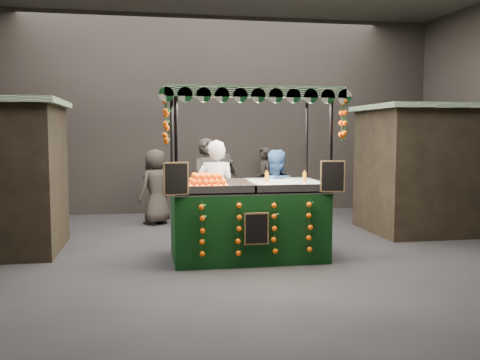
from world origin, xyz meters
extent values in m
plane|color=black|center=(0.00, 0.00, 0.00)|extent=(12.00, 12.00, 0.00)
cube|color=black|center=(0.00, 5.00, 2.50)|extent=(12.00, 0.10, 5.00)
cube|color=black|center=(0.00, -5.00, 2.50)|extent=(12.00, 0.10, 5.00)
cube|color=black|center=(4.40, 1.50, 1.25)|extent=(2.80, 2.00, 2.50)
cube|color=#0F481C|center=(4.40, 1.50, 2.55)|extent=(3.00, 2.20, 0.10)
cube|color=black|center=(0.09, -0.20, 0.55)|extent=(2.42, 1.32, 1.10)
cube|color=#AAACB1|center=(0.09, -0.20, 1.12)|extent=(2.42, 1.32, 0.04)
cylinder|color=black|center=(-1.09, -0.83, 1.32)|extent=(0.05, 0.05, 2.64)
cylinder|color=black|center=(1.27, -0.83, 1.32)|extent=(0.05, 0.05, 2.64)
cylinder|color=black|center=(-1.09, 0.42, 1.32)|extent=(0.05, 0.05, 2.64)
cylinder|color=black|center=(1.27, 0.42, 1.32)|extent=(0.05, 0.05, 2.64)
cube|color=#0F481C|center=(0.09, -0.20, 2.68)|extent=(2.69, 1.59, 0.09)
cube|color=white|center=(0.75, -0.20, 1.19)|extent=(1.08, 1.19, 0.09)
cube|color=black|center=(-1.10, -0.90, 1.37)|extent=(0.37, 0.10, 0.48)
cube|color=black|center=(1.28, -0.90, 1.37)|extent=(0.37, 0.10, 0.48)
cube|color=black|center=(0.09, -0.91, 0.60)|extent=(0.37, 0.03, 0.48)
imported|color=#929297|center=(-0.32, 0.65, 0.95)|extent=(0.77, 0.59, 1.91)
imported|color=navy|center=(0.74, 0.65, 0.87)|extent=(0.87, 0.70, 1.73)
imported|color=black|center=(-0.27, 2.09, 0.96)|extent=(0.80, 0.64, 1.93)
imported|color=#2A2322|center=(3.84, 1.83, 0.86)|extent=(1.04, 1.06, 1.72)
imported|color=#2C2524|center=(0.07, 3.47, 0.93)|extent=(1.17, 0.71, 1.86)
imported|color=black|center=(0.21, 3.38, 0.79)|extent=(1.07, 1.17, 1.58)
imported|color=#2D2925|center=(-1.31, 3.34, 0.84)|extent=(0.97, 0.94, 1.68)
imported|color=#2C2524|center=(3.99, 3.00, 0.84)|extent=(1.43, 1.47, 1.68)
imported|color=black|center=(1.43, 4.56, 0.84)|extent=(0.48, 0.66, 1.67)
camera|label=1|loc=(-1.53, -8.56, 2.02)|focal=39.67mm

